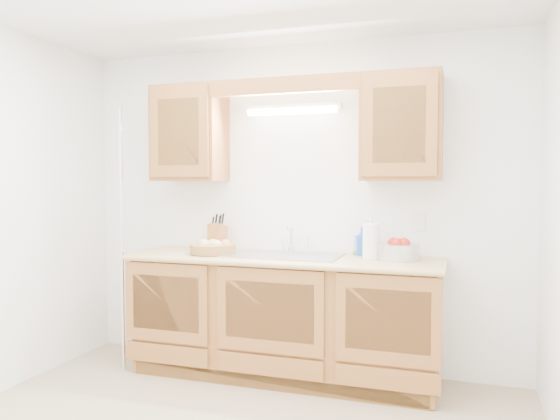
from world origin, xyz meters
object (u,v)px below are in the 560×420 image
at_px(fruit_basket, 213,247).
at_px(apple_bowl, 398,250).
at_px(knife_block, 217,237).
at_px(paper_towel, 371,242).

relative_size(fruit_basket, apple_bowl, 1.14).
height_order(knife_block, apple_bowl, knife_block).
xyz_separation_m(paper_towel, apple_bowl, (0.18, 0.03, -0.06)).
distance_m(fruit_basket, paper_towel, 1.19).
bearing_deg(fruit_basket, apple_bowl, 4.63).
xyz_separation_m(knife_block, apple_bowl, (1.42, -0.08, -0.04)).
height_order(knife_block, paper_towel, paper_towel).
bearing_deg(paper_towel, knife_block, 174.82).
distance_m(paper_towel, apple_bowl, 0.20).
bearing_deg(fruit_basket, paper_towel, 3.77).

